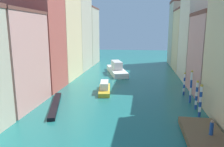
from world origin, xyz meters
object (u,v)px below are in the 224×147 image
at_px(vaporetto_white, 117,69).
at_px(waterfront_dock, 204,136).
at_px(mooring_pole_1, 197,94).
at_px(motorboat_0, 104,88).
at_px(gondola_black, 55,105).
at_px(mooring_pole_2, 191,86).
at_px(mooring_pole_3, 184,83).
at_px(mooring_pole_0, 201,100).
at_px(person_on_dock, 212,128).

bearing_deg(vaporetto_white, waterfront_dock, -68.51).
distance_m(mooring_pole_1, motorboat_0, 15.18).
xyz_separation_m(mooring_pole_1, gondola_black, (-19.35, -1.73, -1.83)).
distance_m(vaporetto_white, motorboat_0, 16.64).
xyz_separation_m(mooring_pole_2, gondola_black, (-19.14, -4.34, -2.27)).
height_order(waterfront_dock, mooring_pole_3, mooring_pole_3).
height_order(mooring_pole_0, motorboat_0, mooring_pole_0).
bearing_deg(mooring_pole_0, motorboat_0, 146.27).
bearing_deg(vaporetto_white, mooring_pole_2, -56.73).
bearing_deg(person_on_dock, mooring_pole_2, 87.78).
bearing_deg(motorboat_0, waterfront_dock, -49.83).
xyz_separation_m(waterfront_dock, gondola_black, (-18.17, 6.78, -0.12)).
height_order(mooring_pole_3, motorboat_0, mooring_pole_3).
height_order(waterfront_dock, motorboat_0, motorboat_0).
bearing_deg(mooring_pole_3, mooring_pole_2, -86.71).
height_order(person_on_dock, mooring_pole_0, mooring_pole_0).
relative_size(mooring_pole_3, vaporetto_white, 0.29).
distance_m(mooring_pole_2, vaporetto_white, 24.40).
distance_m(mooring_pole_3, gondola_black, 20.68).
distance_m(waterfront_dock, motorboat_0, 19.44).
relative_size(vaporetto_white, gondola_black, 1.30).
height_order(mooring_pole_0, gondola_black, mooring_pole_0).
bearing_deg(mooring_pole_1, waterfront_dock, -97.91).
height_order(mooring_pole_1, vaporetto_white, mooring_pole_1).
distance_m(person_on_dock, mooring_pole_3, 15.32).
relative_size(waterfront_dock, gondola_black, 0.75).
height_order(person_on_dock, mooring_pole_3, mooring_pole_3).
relative_size(waterfront_dock, mooring_pole_1, 1.90).
bearing_deg(person_on_dock, mooring_pole_1, 85.73).
distance_m(waterfront_dock, gondola_black, 19.39).
xyz_separation_m(mooring_pole_2, mooring_pole_3, (-0.22, 3.82, -0.54)).
relative_size(mooring_pole_2, vaporetto_white, 0.37).
distance_m(vaporetto_white, gondola_black, 25.39).
height_order(mooring_pole_0, vaporetto_white, mooring_pole_0).
xyz_separation_m(waterfront_dock, mooring_pole_3, (0.75, 14.94, 1.61)).
bearing_deg(waterfront_dock, mooring_pole_2, 85.03).
distance_m(person_on_dock, vaporetto_white, 34.37).
relative_size(waterfront_dock, vaporetto_white, 0.57).
relative_size(vaporetto_white, motorboat_0, 1.88).
relative_size(mooring_pole_0, mooring_pole_1, 1.04).
distance_m(waterfront_dock, mooring_pole_3, 15.05).
relative_size(mooring_pole_0, gondola_black, 0.41).
bearing_deg(mooring_pole_2, vaporetto_white, 123.27).
distance_m(mooring_pole_1, mooring_pole_2, 2.66).
xyz_separation_m(vaporetto_white, motorboat_0, (-0.14, -16.63, -0.32)).
relative_size(mooring_pole_0, mooring_pole_3, 1.09).
bearing_deg(mooring_pole_3, mooring_pole_0, -88.43).
distance_m(mooring_pole_3, vaporetto_white, 21.15).
height_order(person_on_dock, gondola_black, person_on_dock).
height_order(mooring_pole_3, vaporetto_white, mooring_pole_3).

